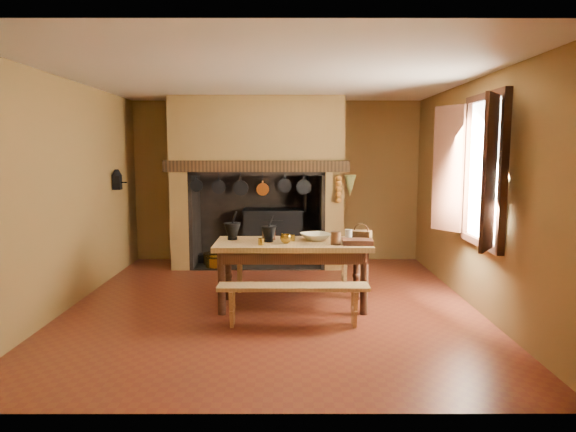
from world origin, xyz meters
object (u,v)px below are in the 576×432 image
object	(u,v)px
wicker_basket	(361,235)
bench_front	(293,295)
coffee_grinder	(269,234)
iron_range	(274,235)
mixing_bowl	(316,237)
work_table	(293,252)

from	to	relation	value
wicker_basket	bench_front	bearing A→B (deg)	-117.60
wicker_basket	coffee_grinder	bearing A→B (deg)	-165.29
bench_front	iron_range	bearing A→B (deg)	95.18
bench_front	wicker_basket	size ratio (longest dim) A/B	5.88
coffee_grinder	wicker_basket	size ratio (longest dim) A/B	0.71
iron_range	coffee_grinder	size ratio (longest dim) A/B	8.05
mixing_bowl	wicker_basket	xyz separation A→B (m)	(0.56, -0.08, 0.03)
work_table	mixing_bowl	size ratio (longest dim) A/B	5.28
mixing_bowl	bench_front	bearing A→B (deg)	-109.03
work_table	iron_range	bearing A→B (deg)	96.65
bench_front	coffee_grinder	bearing A→B (deg)	108.80
mixing_bowl	wicker_basket	bearing A→B (deg)	-8.52
iron_range	coffee_grinder	distance (m)	2.44
bench_front	mixing_bowl	bearing A→B (deg)	70.97
bench_front	mixing_bowl	world-z (taller)	mixing_bowl
bench_front	coffee_grinder	size ratio (longest dim) A/B	8.34
bench_front	work_table	bearing A→B (deg)	90.00
coffee_grinder	wicker_basket	distance (m)	1.15
iron_range	wicker_basket	size ratio (longest dim) A/B	5.68
coffee_grinder	wicker_basket	xyz separation A→B (m)	(1.14, -0.12, -0.00)
mixing_bowl	iron_range	bearing A→B (deg)	103.50
work_table	bench_front	size ratio (longest dim) A/B	1.14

